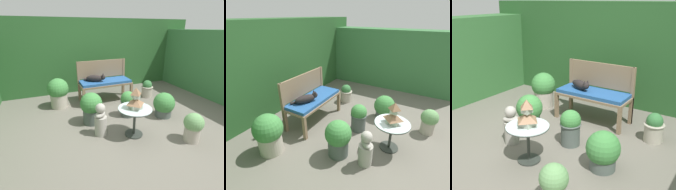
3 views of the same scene
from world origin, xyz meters
The scene contains 14 objects.
ground centered at (0.00, 0.00, 0.00)m, with size 30.00×30.00×0.00m, color #666056.
foliage_hedge_back centered at (0.00, 2.62, 1.01)m, with size 6.40×1.06×2.02m, color #285628.
garden_bench centered at (-0.02, 1.13, 0.47)m, with size 1.28×0.54×0.55m.
bench_backrest centered at (-0.02, 1.38, 0.72)m, with size 1.28×0.06×1.00m.
cat centered at (-0.27, 1.12, 0.63)m, with size 0.47×0.38×0.21m.
patio_table centered at (-0.09, -0.50, 0.40)m, with size 0.57×0.57×0.51m.
pagoda_birdhouse centered at (-0.09, -0.50, 0.67)m, with size 0.24×0.24×0.36m.
garden_bust centered at (-0.62, -0.27, 0.27)m, with size 0.27×0.26×0.59m.
potted_plant_patio_mid centered at (1.13, 0.97, 0.22)m, with size 0.32×0.32×0.46m.
potted_plant_path_edge centered at (-1.16, 1.18, 0.37)m, with size 0.48×0.48×0.70m.
potted_plant_table_far centered at (0.82, -0.12, 0.26)m, with size 0.44×0.44×0.52m.
potted_plant_bench_left centered at (0.14, 0.18, 0.29)m, with size 0.32×0.32×0.55m.
potted_plant_hedge_corner centered at (0.71, -1.02, 0.27)m, with size 0.31×0.31×0.50m.
potted_plant_bench_right centered at (-0.65, 0.18, 0.33)m, with size 0.43×0.43×0.63m.
Camera 3 is at (2.16, -2.96, 2.08)m, focal length 45.00 mm.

